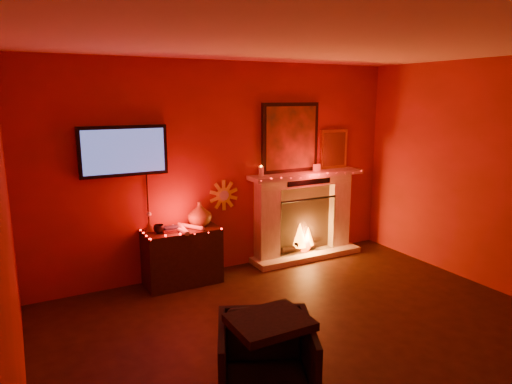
{
  "coord_description": "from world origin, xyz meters",
  "views": [
    {
      "loc": [
        -2.41,
        -2.82,
        2.26
      ],
      "look_at": [
        0.01,
        1.7,
        1.18
      ],
      "focal_mm": 32.0,
      "sensor_mm": 36.0,
      "label": 1
    }
  ],
  "objects_px": {
    "sunburst_clock": "(224,195)",
    "console_table": "(183,252)",
    "tv": "(124,151)",
    "fireplace": "(303,207)",
    "armchair": "(266,363)"
  },
  "relations": [
    {
      "from": "tv",
      "to": "console_table",
      "type": "xyz_separation_m",
      "value": [
        0.6,
        -0.19,
        -1.25
      ]
    },
    {
      "from": "tv",
      "to": "console_table",
      "type": "bearing_deg",
      "value": -17.63
    },
    {
      "from": "console_table",
      "to": "armchair",
      "type": "bearing_deg",
      "value": -95.08
    },
    {
      "from": "tv",
      "to": "sunburst_clock",
      "type": "bearing_deg",
      "value": 1.24
    },
    {
      "from": "fireplace",
      "to": "tv",
      "type": "xyz_separation_m",
      "value": [
        -2.44,
        0.06,
        0.92
      ]
    },
    {
      "from": "fireplace",
      "to": "sunburst_clock",
      "type": "relative_size",
      "value": 5.45
    },
    {
      "from": "sunburst_clock",
      "to": "armchair",
      "type": "xyz_separation_m",
      "value": [
        -0.87,
        -2.66,
        -0.67
      ]
    },
    {
      "from": "tv",
      "to": "armchair",
      "type": "distance_m",
      "value": 2.97
    },
    {
      "from": "armchair",
      "to": "tv",
      "type": "bearing_deg",
      "value": 122.46
    },
    {
      "from": "tv",
      "to": "fireplace",
      "type": "bearing_deg",
      "value": -1.5
    },
    {
      "from": "sunburst_clock",
      "to": "console_table",
      "type": "xyz_separation_m",
      "value": [
        -0.65,
        -0.22,
        -0.6
      ]
    },
    {
      "from": "fireplace",
      "to": "tv",
      "type": "bearing_deg",
      "value": 178.5
    },
    {
      "from": "fireplace",
      "to": "console_table",
      "type": "distance_m",
      "value": 1.87
    },
    {
      "from": "tv",
      "to": "console_table",
      "type": "distance_m",
      "value": 1.4
    },
    {
      "from": "fireplace",
      "to": "console_table",
      "type": "relative_size",
      "value": 2.19
    }
  ]
}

